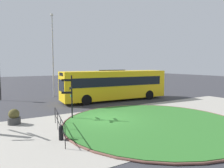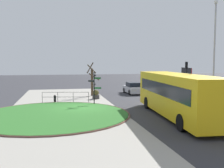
{
  "view_description": "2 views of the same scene",
  "coord_description": "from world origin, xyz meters",
  "px_view_note": "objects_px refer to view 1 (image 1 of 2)",
  "views": [
    {
      "loc": [
        -6.83,
        -12.33,
        3.76
      ],
      "look_at": [
        2.72,
        3.41,
        2.06
      ],
      "focal_mm": 33.79,
      "sensor_mm": 36.0,
      "label": 1
    },
    {
      "loc": [
        21.33,
        -1.98,
        3.94
      ],
      "look_at": [
        2.39,
        2.07,
        2.27
      ],
      "focal_mm": 40.69,
      "sensor_mm": 36.0,
      "label": 2
    }
  ],
  "objects_px": {
    "billboard_left": "(112,76)",
    "bollard_foreground": "(61,133)",
    "signpost_directional": "(71,94)",
    "planter_near_signpost": "(14,117)",
    "lamppost_tall": "(53,53)",
    "bus_yellow": "(115,85)"
  },
  "relations": [
    {
      "from": "signpost_directional",
      "to": "lamppost_tall",
      "type": "bearing_deg",
      "value": 80.13
    },
    {
      "from": "bus_yellow",
      "to": "billboard_left",
      "type": "relative_size",
      "value": 2.5
    },
    {
      "from": "bollard_foreground",
      "to": "planter_near_signpost",
      "type": "bearing_deg",
      "value": 111.22
    },
    {
      "from": "billboard_left",
      "to": "lamppost_tall",
      "type": "bearing_deg",
      "value": -168.31
    },
    {
      "from": "billboard_left",
      "to": "bollard_foreground",
      "type": "bearing_deg",
      "value": -128.67
    },
    {
      "from": "bus_yellow",
      "to": "planter_near_signpost",
      "type": "relative_size",
      "value": 11.46
    },
    {
      "from": "signpost_directional",
      "to": "bus_yellow",
      "type": "relative_size",
      "value": 0.27
    },
    {
      "from": "bollard_foreground",
      "to": "billboard_left",
      "type": "bearing_deg",
      "value": 51.73
    },
    {
      "from": "bollard_foreground",
      "to": "billboard_left",
      "type": "distance_m",
      "value": 21.25
    },
    {
      "from": "bus_yellow",
      "to": "billboard_left",
      "type": "bearing_deg",
      "value": -115.6
    },
    {
      "from": "bollard_foreground",
      "to": "bus_yellow",
      "type": "bearing_deg",
      "value": 45.21
    },
    {
      "from": "signpost_directional",
      "to": "lamppost_tall",
      "type": "height_order",
      "value": "lamppost_tall"
    },
    {
      "from": "bus_yellow",
      "to": "lamppost_tall",
      "type": "distance_m",
      "value": 8.41
    },
    {
      "from": "signpost_directional",
      "to": "planter_near_signpost",
      "type": "height_order",
      "value": "signpost_directional"
    },
    {
      "from": "lamppost_tall",
      "to": "bollard_foreground",
      "type": "bearing_deg",
      "value": -104.49
    },
    {
      "from": "billboard_left",
      "to": "planter_near_signpost",
      "type": "distance_m",
      "value": 19.34
    },
    {
      "from": "bus_yellow",
      "to": "planter_near_signpost",
      "type": "height_order",
      "value": "bus_yellow"
    },
    {
      "from": "bollard_foreground",
      "to": "lamppost_tall",
      "type": "relative_size",
      "value": 0.08
    },
    {
      "from": "planter_near_signpost",
      "to": "lamppost_tall",
      "type": "bearing_deg",
      "value": 62.3
    },
    {
      "from": "lamppost_tall",
      "to": "planter_near_signpost",
      "type": "relative_size",
      "value": 9.65
    },
    {
      "from": "planter_near_signpost",
      "to": "billboard_left",
      "type": "bearing_deg",
      "value": 39.91
    },
    {
      "from": "bus_yellow",
      "to": "billboard_left",
      "type": "distance_m",
      "value": 9.32
    }
  ]
}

